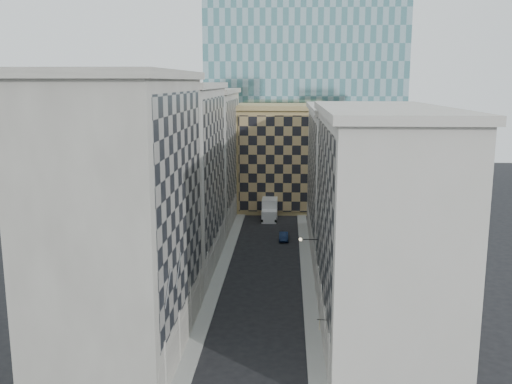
% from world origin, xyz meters
% --- Properties ---
extents(sidewalk_west, '(1.50, 100.00, 0.15)m').
position_xyz_m(sidewalk_west, '(-5.25, 30.00, 0.07)').
color(sidewalk_west, gray).
rests_on(sidewalk_west, ground).
extents(sidewalk_east, '(1.50, 100.00, 0.15)m').
position_xyz_m(sidewalk_east, '(5.25, 30.00, 0.07)').
color(sidewalk_east, gray).
rests_on(sidewalk_east, ground).
extents(bldg_left_a, '(10.80, 22.80, 23.70)m').
position_xyz_m(bldg_left_a, '(-10.88, 11.00, 11.82)').
color(bldg_left_a, gray).
rests_on(bldg_left_a, ground).
extents(bldg_left_b, '(10.80, 22.80, 22.70)m').
position_xyz_m(bldg_left_b, '(-10.88, 33.00, 11.32)').
color(bldg_left_b, '#9C9890').
rests_on(bldg_left_b, ground).
extents(bldg_left_c, '(10.80, 22.80, 21.70)m').
position_xyz_m(bldg_left_c, '(-10.88, 55.00, 10.83)').
color(bldg_left_c, gray).
rests_on(bldg_left_c, ground).
extents(bldg_right_a, '(10.80, 26.80, 20.70)m').
position_xyz_m(bldg_right_a, '(10.88, 15.00, 10.32)').
color(bldg_right_a, '#B2AEA4').
rests_on(bldg_right_a, ground).
extents(bldg_right_b, '(10.80, 28.80, 19.70)m').
position_xyz_m(bldg_right_b, '(10.89, 42.00, 9.85)').
color(bldg_right_b, '#B2AEA4').
rests_on(bldg_right_b, ground).
extents(tan_block, '(16.80, 14.80, 18.80)m').
position_xyz_m(tan_block, '(2.00, 67.90, 9.44)').
color(tan_block, tan).
rests_on(tan_block, ground).
extents(church_tower, '(7.20, 7.20, 51.50)m').
position_xyz_m(church_tower, '(0.00, 82.00, 26.95)').
color(church_tower, '#2C2622').
rests_on(church_tower, ground).
extents(flagpoles_left, '(0.10, 6.33, 2.33)m').
position_xyz_m(flagpoles_left, '(-5.90, 6.00, 8.00)').
color(flagpoles_left, gray).
rests_on(flagpoles_left, ground).
extents(bracket_lamp, '(1.98, 0.36, 0.36)m').
position_xyz_m(bracket_lamp, '(4.38, 24.00, 6.20)').
color(bracket_lamp, black).
rests_on(bracket_lamp, ground).
extents(box_truck, '(2.56, 6.27, 3.43)m').
position_xyz_m(box_truck, '(-0.20, 58.42, 1.49)').
color(box_truck, silver).
rests_on(box_truck, ground).
extents(dark_car, '(1.34, 3.79, 1.25)m').
position_xyz_m(dark_car, '(2.30, 45.43, 0.62)').
color(dark_car, '#0E1A34').
rests_on(dark_car, ground).
extents(shop_sign, '(0.80, 0.70, 0.77)m').
position_xyz_m(shop_sign, '(5.42, 7.66, 3.84)').
color(shop_sign, black).
rests_on(shop_sign, ground).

